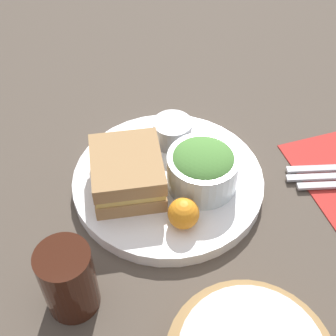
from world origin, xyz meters
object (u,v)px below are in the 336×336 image
(salad_bowl, at_px, (203,167))
(drink_glass, at_px, (68,280))
(dressing_cup, at_px, (172,132))
(plate, at_px, (168,181))
(sandwich, at_px, (127,171))

(salad_bowl, relative_size, drink_glass, 1.00)
(salad_bowl, relative_size, dressing_cup, 1.68)
(plate, bearing_deg, dressing_cup, -112.83)
(dressing_cup, bearing_deg, sandwich, 36.99)
(plate, distance_m, salad_bowl, 0.07)
(sandwich, xyz_separation_m, salad_bowl, (-0.11, 0.03, 0.01))
(plate, height_order, sandwich, sandwich)
(sandwich, height_order, salad_bowl, salad_bowl)
(plate, bearing_deg, sandwich, -2.97)
(dressing_cup, relative_size, drink_glass, 0.60)
(dressing_cup, bearing_deg, salad_bowl, 97.50)
(salad_bowl, bearing_deg, sandwich, -16.20)
(salad_bowl, xyz_separation_m, drink_glass, (0.22, 0.12, -0.00))
(plate, relative_size, dressing_cup, 4.65)
(plate, height_order, dressing_cup, dressing_cup)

